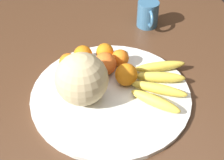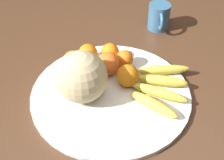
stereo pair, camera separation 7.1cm
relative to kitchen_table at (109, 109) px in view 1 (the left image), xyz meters
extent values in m
cube|color=#4C301E|center=(0.00, 0.00, 0.06)|extent=(1.52, 1.20, 0.04)
cube|color=#4C301E|center=(-0.67, 0.51, -0.32)|extent=(0.07, 0.07, 0.73)
cylinder|color=white|center=(0.03, 0.00, 0.09)|extent=(0.48, 0.48, 0.01)
torus|color=navy|center=(0.03, 0.00, 0.09)|extent=(0.48, 0.48, 0.01)
sphere|color=#C6B284|center=(0.03, -0.08, 0.17)|extent=(0.15, 0.15, 0.15)
sphere|color=brown|center=(0.00, 0.07, 0.11)|extent=(0.02, 0.02, 0.02)
ellipsoid|color=gold|center=(0.10, 0.11, 0.11)|extent=(0.13, 0.13, 0.03)
ellipsoid|color=gold|center=(0.06, 0.14, 0.11)|extent=(0.11, 0.16, 0.03)
ellipsoid|color=gold|center=(0.01, 0.16, 0.11)|extent=(0.07, 0.16, 0.03)
ellipsoid|color=gold|center=(-0.04, 0.17, 0.11)|extent=(0.04, 0.17, 0.03)
sphere|color=orange|center=(-0.07, 0.00, 0.13)|extent=(0.07, 0.07, 0.07)
sphere|color=orange|center=(-0.08, -0.06, 0.13)|extent=(0.06, 0.06, 0.06)
sphere|color=orange|center=(-0.14, 0.01, 0.13)|extent=(0.06, 0.06, 0.06)
sphere|color=orange|center=(-0.01, 0.05, 0.13)|extent=(0.07, 0.07, 0.07)
sphere|color=orange|center=(-0.10, -0.11, 0.13)|extent=(0.06, 0.06, 0.06)
sphere|color=orange|center=(-0.10, 0.06, 0.13)|extent=(0.06, 0.06, 0.06)
sphere|color=orange|center=(-0.13, -0.06, 0.13)|extent=(0.06, 0.06, 0.06)
cube|color=white|center=(-0.07, -0.03, 0.10)|extent=(0.09, 0.06, 0.00)
cylinder|color=#386689|center=(-0.33, 0.22, 0.13)|extent=(0.08, 0.08, 0.10)
torus|color=#386689|center=(-0.29, 0.21, 0.14)|extent=(0.07, 0.02, 0.07)
camera|label=1|loc=(0.67, -0.13, 0.75)|focal=50.00mm
camera|label=2|loc=(0.68, -0.06, 0.75)|focal=50.00mm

